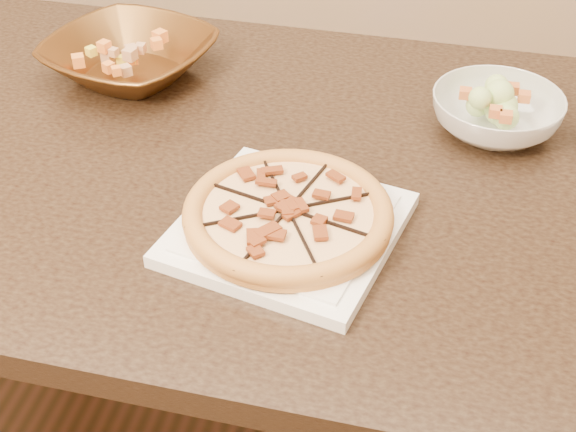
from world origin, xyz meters
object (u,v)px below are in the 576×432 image
bronze_bowl (130,58)px  dining_table (253,213)px  salad_bowl (496,114)px  pizza (288,214)px  plate (288,228)px

bronze_bowl → dining_table: bearing=-37.0°
bronze_bowl → salad_bowl: bronze_bowl is taller
pizza → salad_bowl: 0.40m
pizza → dining_table: bearing=118.8°
dining_table → pizza: 0.23m
dining_table → bronze_bowl: size_ratio=5.15×
dining_table → salad_bowl: size_ratio=7.00×
plate → pizza: bearing=102.6°
bronze_bowl → salad_bowl: 0.60m
plate → dining_table: bearing=118.8°
bronze_bowl → salad_bowl: size_ratio=1.36×
plate → pizza: 0.02m
pizza → bronze_bowl: (-0.35, 0.36, -0.00)m
plate → pizza: (-0.00, 0.00, 0.02)m
bronze_bowl → plate: bearing=-45.8°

